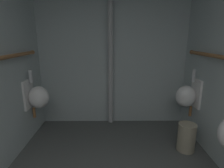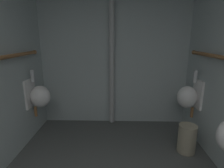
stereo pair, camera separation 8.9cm
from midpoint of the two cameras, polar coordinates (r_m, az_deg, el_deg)
The scene contains 5 objects.
wall_back at distance 3.25m, azimuth -0.62°, elevation 10.98°, with size 2.72×0.06×2.73m, color #AFBCBB.
urinal_left_mid at distance 3.01m, azimuth -23.20°, elevation -3.66°, with size 0.32×0.30×0.76m.
urinal_right_far at distance 3.03m, azimuth 21.79°, elevation -3.39°, with size 0.32×0.30×0.76m.
standpipe_back_wall at distance 3.14m, azimuth -1.31°, elevation 10.87°, with size 0.09×0.09×2.68m, color #B2B2B2.
waste_bin at distance 2.83m, azimuth 21.53°, elevation -15.33°, with size 0.24×0.24×0.40m, color #9E937A.
Camera 1 is at (-0.04, 0.19, 1.55)m, focal length 29.05 mm.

